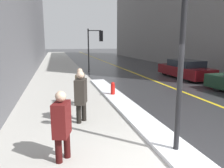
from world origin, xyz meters
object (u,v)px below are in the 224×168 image
Objects in this scene: parked_car_maroon at (185,69)px; fire_hydrant at (113,89)px; traffic_light_near at (96,41)px; lamp_post at (182,43)px; pedestrian_with_shoulder_bag at (81,94)px; pedestrian_trailing at (62,123)px; pedestrian_in_glasses at (80,85)px.

parked_car_maroon reaches higher than fire_hydrant.
traffic_light_near is 0.75× the size of parked_car_maroon.
pedestrian_with_shoulder_bag is (-1.87, 2.58, -1.61)m from lamp_post.
pedestrian_trailing is 1.02× the size of pedestrian_in_glasses.
pedestrian_in_glasses reaches higher than fire_hydrant.
pedestrian_with_shoulder_bag reaches higher than pedestrian_trailing.
pedestrian_trailing is at bearing -101.59° from traffic_light_near.
pedestrian_trailing is 2.33m from pedestrian_with_shoulder_bag.
fire_hydrant is at bearing 166.09° from pedestrian_with_shoulder_bag.
pedestrian_in_glasses is 2.05m from fire_hydrant.
fire_hydrant is at bearing 141.62° from pedestrian_in_glasses.
lamp_post reaches higher than fire_hydrant.
pedestrian_trailing reaches higher than pedestrian_in_glasses.
lamp_post is at bearing 38.29° from pedestrian_in_glasses.
pedestrian_with_shoulder_bag is at bearing 11.98° from pedestrian_in_glasses.
lamp_post is at bearing -91.53° from traffic_light_near.
lamp_post reaches higher than traffic_light_near.
pedestrian_with_shoulder_bag is (-2.74, -11.97, -1.72)m from traffic_light_near.
parked_car_maroon is (8.29, 7.08, -0.31)m from pedestrian_with_shoulder_bag.
lamp_post is 0.85× the size of parked_car_maroon.
fire_hydrant is (1.65, 1.11, -0.50)m from pedestrian_in_glasses.
pedestrian_trailing is 4.20m from pedestrian_in_glasses.
parked_car_maroon is 7.64m from fire_hydrant.
lamp_post is 14.58m from traffic_light_near.
pedestrian_with_shoulder_bag is 0.34× the size of parked_car_maroon.
pedestrian_with_shoulder_bag is at bearing -179.00° from pedestrian_trailing.
pedestrian_in_glasses is at bearing -145.96° from fire_hydrant.
pedestrian_in_glasses is at bearing 121.72° from parked_car_maroon.
parked_car_maroon is at bearing 32.35° from fire_hydrant.
traffic_light_near reaches higher than pedestrian_trailing.
parked_car_maroon is (8.10, 5.20, -0.23)m from pedestrian_in_glasses.
pedestrian_with_shoulder_bag is at bearing 125.95° from lamp_post.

